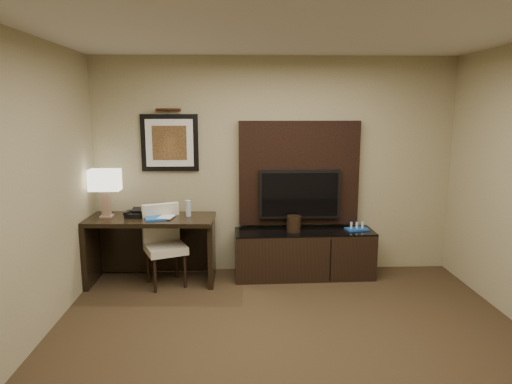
{
  "coord_description": "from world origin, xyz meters",
  "views": [
    {
      "loc": [
        -0.45,
        -3.19,
        2.07
      ],
      "look_at": [
        -0.26,
        1.8,
        1.15
      ],
      "focal_mm": 32.0,
      "sensor_mm": 36.0,
      "label": 1
    }
  ],
  "objects_px": {
    "desk": "(152,250)",
    "tv": "(299,194)",
    "desk_phone": "(134,213)",
    "minibar_tray": "(357,226)",
    "credenza": "(304,254)",
    "table_lamp": "(106,193)",
    "desk_chair": "(166,248)",
    "ice_bucket": "(294,224)",
    "water_bottle": "(188,208)"
  },
  "relations": [
    {
      "from": "desk",
      "to": "tv",
      "type": "relative_size",
      "value": 1.49
    },
    {
      "from": "desk_phone",
      "to": "minibar_tray",
      "type": "bearing_deg",
      "value": 10.26
    },
    {
      "from": "credenza",
      "to": "minibar_tray",
      "type": "distance_m",
      "value": 0.74
    },
    {
      "from": "desk",
      "to": "table_lamp",
      "type": "bearing_deg",
      "value": 177.91
    },
    {
      "from": "desk_chair",
      "to": "desk_phone",
      "type": "height_order",
      "value": "desk_chair"
    },
    {
      "from": "ice_bucket",
      "to": "minibar_tray",
      "type": "relative_size",
      "value": 0.73
    },
    {
      "from": "desk_phone",
      "to": "minibar_tray",
      "type": "distance_m",
      "value": 2.71
    },
    {
      "from": "table_lamp",
      "to": "minibar_tray",
      "type": "bearing_deg",
      "value": 1.43
    },
    {
      "from": "table_lamp",
      "to": "ice_bucket",
      "type": "height_order",
      "value": "table_lamp"
    },
    {
      "from": "desk_chair",
      "to": "minibar_tray",
      "type": "xyz_separation_m",
      "value": [
        2.32,
        0.24,
        0.18
      ]
    },
    {
      "from": "desk",
      "to": "desk_phone",
      "type": "xyz_separation_m",
      "value": [
        -0.19,
        0.02,
        0.45
      ]
    },
    {
      "from": "desk",
      "to": "desk_phone",
      "type": "distance_m",
      "value": 0.49
    },
    {
      "from": "desk",
      "to": "credenza",
      "type": "xyz_separation_m",
      "value": [
        1.85,
        0.1,
        -0.11
      ]
    },
    {
      "from": "desk",
      "to": "ice_bucket",
      "type": "bearing_deg",
      "value": 5.1
    },
    {
      "from": "credenza",
      "to": "ice_bucket",
      "type": "relative_size",
      "value": 8.69
    },
    {
      "from": "desk_chair",
      "to": "desk",
      "type": "bearing_deg",
      "value": 124.15
    },
    {
      "from": "ice_bucket",
      "to": "desk_chair",
      "type": "bearing_deg",
      "value": -172.86
    },
    {
      "from": "desk_chair",
      "to": "ice_bucket",
      "type": "height_order",
      "value": "desk_chair"
    },
    {
      "from": "desk",
      "to": "credenza",
      "type": "distance_m",
      "value": 1.86
    },
    {
      "from": "desk_phone",
      "to": "minibar_tray",
      "type": "relative_size",
      "value": 0.71
    },
    {
      "from": "tv",
      "to": "water_bottle",
      "type": "xyz_separation_m",
      "value": [
        -1.36,
        -0.2,
        -0.13
      ]
    },
    {
      "from": "desk_chair",
      "to": "table_lamp",
      "type": "relative_size",
      "value": 1.61
    },
    {
      "from": "tv",
      "to": "minibar_tray",
      "type": "height_order",
      "value": "tv"
    },
    {
      "from": "table_lamp",
      "to": "ice_bucket",
      "type": "distance_m",
      "value": 2.27
    },
    {
      "from": "minibar_tray",
      "to": "desk",
      "type": "bearing_deg",
      "value": -177.29
    },
    {
      "from": "desk",
      "to": "ice_bucket",
      "type": "xyz_separation_m",
      "value": [
        1.71,
        0.07,
        0.29
      ]
    },
    {
      "from": "water_bottle",
      "to": "desk",
      "type": "bearing_deg",
      "value": -174.37
    },
    {
      "from": "tv",
      "to": "table_lamp",
      "type": "distance_m",
      "value": 2.33
    },
    {
      "from": "desk_chair",
      "to": "desk_phone",
      "type": "xyz_separation_m",
      "value": [
        -0.38,
        0.14,
        0.39
      ]
    },
    {
      "from": "desk_phone",
      "to": "table_lamp",
      "type": "bearing_deg",
      "value": -175.97
    },
    {
      "from": "credenza",
      "to": "water_bottle",
      "type": "relative_size",
      "value": 8.9
    },
    {
      "from": "minibar_tray",
      "to": "ice_bucket",
      "type": "bearing_deg",
      "value": -176.71
    },
    {
      "from": "desk",
      "to": "desk_chair",
      "type": "relative_size",
      "value": 1.63
    },
    {
      "from": "tv",
      "to": "ice_bucket",
      "type": "distance_m",
      "value": 0.38
    },
    {
      "from": "tv",
      "to": "minibar_tray",
      "type": "relative_size",
      "value": 3.72
    },
    {
      "from": "desk",
      "to": "minibar_tray",
      "type": "bearing_deg",
      "value": 5.36
    },
    {
      "from": "credenza",
      "to": "tv",
      "type": "relative_size",
      "value": 1.7
    },
    {
      "from": "water_bottle",
      "to": "desk_phone",
      "type": "bearing_deg",
      "value": -177.82
    },
    {
      "from": "credenza",
      "to": "desk_phone",
      "type": "relative_size",
      "value": 8.96
    },
    {
      "from": "credenza",
      "to": "tv",
      "type": "height_order",
      "value": "tv"
    },
    {
      "from": "credenza",
      "to": "table_lamp",
      "type": "distance_m",
      "value": 2.5
    },
    {
      "from": "water_bottle",
      "to": "ice_bucket",
      "type": "relative_size",
      "value": 0.98
    },
    {
      "from": "tv",
      "to": "desk_chair",
      "type": "bearing_deg",
      "value": -167.5
    },
    {
      "from": "tv",
      "to": "desk_phone",
      "type": "bearing_deg",
      "value": -173.69
    },
    {
      "from": "desk",
      "to": "minibar_tray",
      "type": "relative_size",
      "value": 5.55
    },
    {
      "from": "ice_bucket",
      "to": "credenza",
      "type": "bearing_deg",
      "value": 10.94
    },
    {
      "from": "table_lamp",
      "to": "desk_phone",
      "type": "relative_size",
      "value": 2.98
    },
    {
      "from": "table_lamp",
      "to": "water_bottle",
      "type": "xyz_separation_m",
      "value": [
        0.96,
        0.0,
        -0.19
      ]
    },
    {
      "from": "tv",
      "to": "table_lamp",
      "type": "relative_size",
      "value": 1.76
    },
    {
      "from": "desk",
      "to": "ice_bucket",
      "type": "relative_size",
      "value": 7.6
    }
  ]
}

